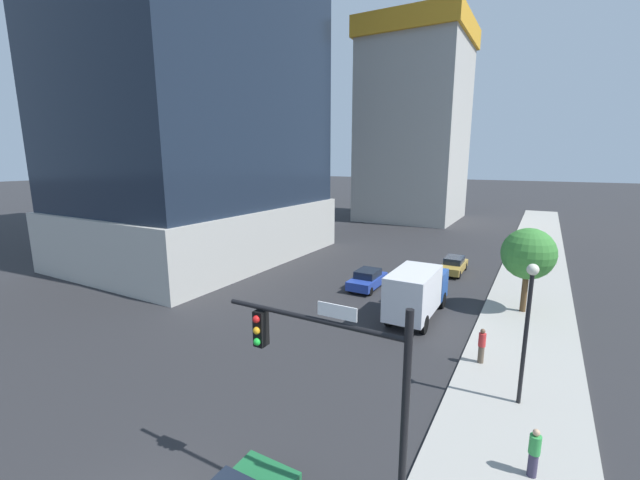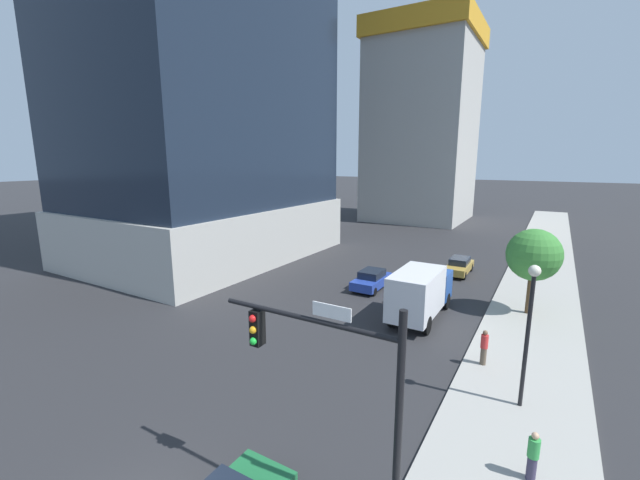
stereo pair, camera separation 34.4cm
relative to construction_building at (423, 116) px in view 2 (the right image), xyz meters
The scene contains 10 objects.
sidewalk 46.85m from the construction_building, 64.36° to the right, with size 5.25×120.00×0.15m, color #9E9B93.
construction_building is the anchor object (origin of this frame).
traffic_light_pole 59.69m from the construction_building, 75.20° to the right, with size 5.41×0.48×6.27m.
street_lamp 53.56m from the construction_building, 68.52° to the right, with size 0.44×0.44×5.77m.
street_tree 43.65m from the construction_building, 63.49° to the right, with size 3.23×3.23×5.43m.
car_blue 41.58m from the construction_building, 78.02° to the right, with size 1.82×4.02×1.46m.
car_gold 36.26m from the construction_building, 66.78° to the right, with size 1.72×4.40×1.41m.
box_truck 45.92m from the construction_building, 72.79° to the right, with size 2.35×6.64×3.24m.
pedestrian_green_shirt 58.12m from the construction_building, 69.45° to the right, with size 0.34×0.34×1.61m.
pedestrian_red_shirt 51.29m from the construction_building, 69.34° to the right, with size 0.34×0.34×1.72m.
Camera 2 is at (8.88, -5.19, 9.77)m, focal length 22.36 mm.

